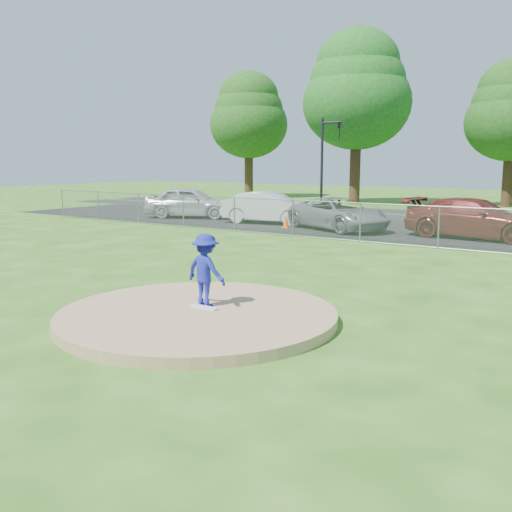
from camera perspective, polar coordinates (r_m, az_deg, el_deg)
The scene contains 15 objects.
ground at distance 19.74m, azimuth 13.24°, elevation 0.25°, with size 120.00×120.00×0.00m, color #285913.
pitchers_mound at distance 11.17m, azimuth -5.84°, elevation -5.94°, with size 5.40×5.40×0.20m, color #A5815A.
pitching_rubber at distance 11.29m, azimuth -5.19°, elevation -5.14°, with size 0.60×0.15×0.04m, color white.
chain_link_fence at distance 21.50m, azimuth 15.26°, elevation 2.92°, with size 40.00×0.06×1.50m, color gray.
parking_lot at distance 25.85m, azimuth 18.49°, elevation 2.14°, with size 50.00×8.00×0.01m, color black.
street at distance 33.09m, azimuth 22.11°, elevation 3.42°, with size 60.00×7.00×0.01m, color black.
tree_far_left at distance 50.54m, azimuth -0.74°, elevation 13.93°, with size 6.72×6.72×10.74m.
tree_left at distance 43.45m, azimuth 10.09°, elevation 16.10°, with size 7.84×7.84×12.53m.
traffic_signal_left at distance 34.07m, azimuth 6.97°, elevation 9.84°, with size 1.28×0.20×5.60m.
pitcher at distance 11.35m, azimuth -5.05°, elevation -1.41°, with size 0.94×0.54×1.45m, color navy.
traffic_cone at distance 26.60m, azimuth 3.02°, elevation 3.49°, with size 0.32×0.32×0.62m, color #FF590D.
parked_car_silver at distance 31.69m, azimuth -6.55°, elevation 5.36°, with size 2.01×4.99×1.70m, color silver.
parked_car_white at distance 28.53m, azimuth 1.37°, elevation 4.86°, with size 1.67×4.80×1.58m, color white.
parked_car_gray at distance 26.10m, azimuth 8.24°, elevation 4.20°, with size 2.40×5.20×1.45m, color gray.
parked_car_darkred at distance 24.49m, azimuth 21.06°, elevation 3.52°, with size 2.25×5.53×1.60m, color maroon.
Camera 1 is at (6.99, -8.20, 3.04)m, focal length 40.00 mm.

